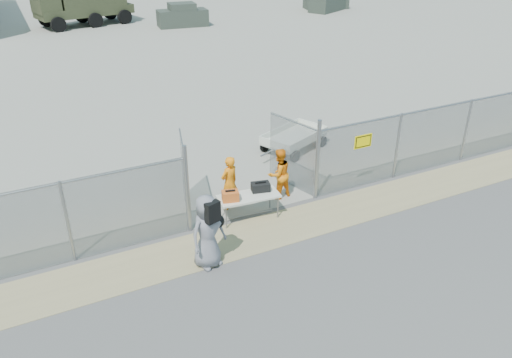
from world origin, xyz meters
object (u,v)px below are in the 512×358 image
folding_table (249,207)px  visitor (208,231)px  security_worker_left (229,183)px  security_worker_right (279,174)px  utility_trailer (294,140)px

folding_table → visitor: visitor is taller
folding_table → visitor: size_ratio=0.90×
security_worker_left → visitor: visitor is taller
visitor → security_worker_left: bearing=38.3°
security_worker_right → visitor: (-3.12, -2.17, 0.16)m
security_worker_right → utility_trailer: bearing=-136.0°
security_worker_left → utility_trailer: 4.74m
security_worker_right → visitor: visitor is taller
security_worker_right → visitor: bearing=26.4°
folding_table → utility_trailer: bearing=50.5°
utility_trailer → folding_table: bearing=-158.1°
security_worker_right → utility_trailer: security_worker_right is taller
security_worker_left → security_worker_right: security_worker_left is taller
folding_table → visitor: (-1.79, -1.48, 0.59)m
folding_table → security_worker_right: (1.33, 0.69, 0.43)m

